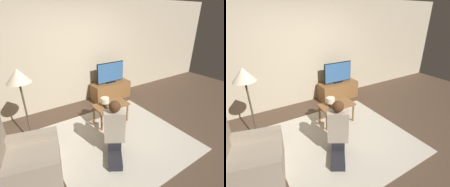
# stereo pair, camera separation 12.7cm
# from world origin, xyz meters

# --- Properties ---
(ground_plane) EXTENTS (10.00, 10.00, 0.00)m
(ground_plane) POSITION_xyz_m (0.00, 0.00, 0.00)
(ground_plane) COLOR brown
(wall_back) EXTENTS (10.00, 0.06, 2.60)m
(wall_back) POSITION_xyz_m (0.00, 1.93, 1.30)
(wall_back) COLOR beige
(wall_back) RESTS_ON ground_plane
(rug) EXTENTS (2.42, 2.32, 0.02)m
(rug) POSITION_xyz_m (0.00, 0.00, 0.01)
(rug) COLOR beige
(rug) RESTS_ON ground_plane
(tv_stand) EXTENTS (1.07, 0.46, 0.48)m
(tv_stand) POSITION_xyz_m (0.87, 1.60, 0.24)
(tv_stand) COLOR brown
(tv_stand) RESTS_ON ground_plane
(tv) EXTENTS (0.82, 0.08, 0.56)m
(tv) POSITION_xyz_m (0.87, 1.60, 0.76)
(tv) COLOR black
(tv) RESTS_ON tv_stand
(coffee_table) EXTENTS (0.74, 0.41, 0.45)m
(coffee_table) POSITION_xyz_m (0.19, 0.56, 0.39)
(coffee_table) COLOR brown
(coffee_table) RESTS_ON ground_plane
(floor_lamp) EXTENTS (0.37, 0.37, 1.45)m
(floor_lamp) POSITION_xyz_m (-1.40, 0.73, 1.23)
(floor_lamp) COLOR #4C4233
(floor_lamp) RESTS_ON ground_plane
(armchair) EXTENTS (1.07, 1.03, 0.93)m
(armchair) POSITION_xyz_m (-1.64, 0.02, 0.28)
(armchair) COLOR gray
(armchair) RESTS_ON ground_plane
(person_kneeling) EXTENTS (0.65, 0.85, 0.99)m
(person_kneeling) POSITION_xyz_m (-0.28, -0.26, 0.49)
(person_kneeling) COLOR #232328
(person_kneeling) RESTS_ON rug
(table_lamp) EXTENTS (0.18, 0.18, 0.17)m
(table_lamp) POSITION_xyz_m (0.06, 0.59, 0.56)
(table_lamp) COLOR #4C3823
(table_lamp) RESTS_ON coffee_table
(remote) EXTENTS (0.04, 0.15, 0.02)m
(remote) POSITION_xyz_m (0.01, 0.48, 0.46)
(remote) COLOR black
(remote) RESTS_ON coffee_table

